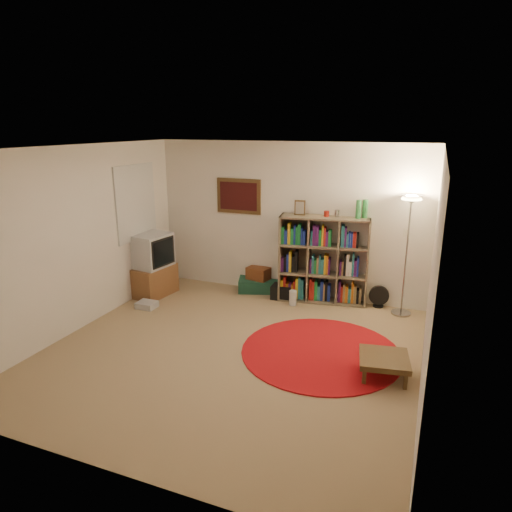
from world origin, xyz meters
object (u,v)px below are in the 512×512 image
at_px(floor_lamp, 410,216).
at_px(side_table, 384,360).
at_px(bookshelf, 322,261).
at_px(floor_fan, 379,297).
at_px(tv_stand, 153,266).
at_px(suitcase, 259,284).

distance_m(floor_lamp, side_table, 2.32).
xyz_separation_m(bookshelf, floor_lamp, (1.26, -0.10, 0.83)).
distance_m(bookshelf, floor_fan, 1.04).
xyz_separation_m(floor_fan, side_table, (0.31, -2.07, 0.03)).
height_order(floor_lamp, floor_fan, floor_lamp).
bearing_deg(side_table, floor_fan, 98.45).
relative_size(tv_stand, suitcase, 1.36).
bearing_deg(floor_lamp, suitcase, 176.23).
xyz_separation_m(tv_stand, side_table, (3.88, -1.26, -0.29)).
xyz_separation_m(tv_stand, suitcase, (1.57, 0.82, -0.39)).
bearing_deg(floor_lamp, bookshelf, 175.43).
bearing_deg(bookshelf, suitcase, 168.21).
bearing_deg(bookshelf, side_table, -67.87).
height_order(floor_lamp, tv_stand, floor_lamp).
relative_size(tv_stand, side_table, 1.66).
relative_size(bookshelf, suitcase, 2.16).
relative_size(floor_lamp, floor_fan, 5.17).
height_order(floor_fan, side_table, floor_fan).
bearing_deg(tv_stand, side_table, -9.63).
bearing_deg(floor_lamp, side_table, -91.33).
bearing_deg(side_table, bookshelf, 121.08).
height_order(bookshelf, floor_fan, bookshelf).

